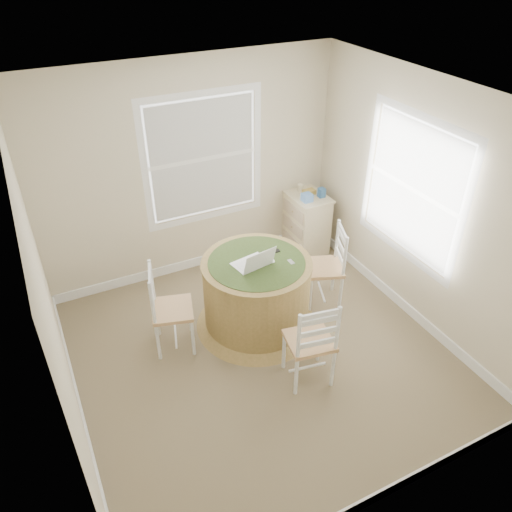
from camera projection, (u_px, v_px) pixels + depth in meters
room at (270, 236)px, 4.60m from camera, size 3.64×3.64×2.64m
round_table at (257, 291)px, 5.29m from camera, size 1.33×1.33×0.83m
chair_left at (172, 309)px, 5.00m from camera, size 0.50×0.51×0.95m
chair_near at (310, 340)px, 4.63m from camera, size 0.48×0.47×0.95m
chair_right at (324, 267)px, 5.61m from camera, size 0.52×0.54×0.95m
laptop at (253, 263)px, 5.01m from camera, size 0.41×0.37×0.25m
mouse at (271, 260)px, 5.09m from camera, size 0.07×0.10×0.04m
phone at (291, 262)px, 5.08m from camera, size 0.05×0.09×0.02m
keys at (277, 251)px, 5.24m from camera, size 0.06×0.05×0.02m
corner_chest at (306, 223)px, 6.58m from camera, size 0.46×0.61×0.80m
tissue_box at (307, 198)px, 6.20m from camera, size 0.12×0.12×0.10m
box_yellow at (309, 192)px, 6.38m from camera, size 0.15×0.10×0.06m
box_blue at (322, 193)px, 6.30m from camera, size 0.08×0.08×0.12m
cup_cream at (300, 188)px, 6.45m from camera, size 0.07×0.07×0.09m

